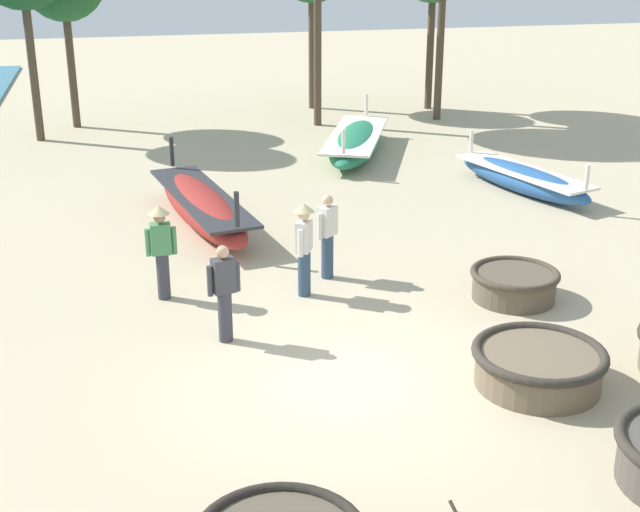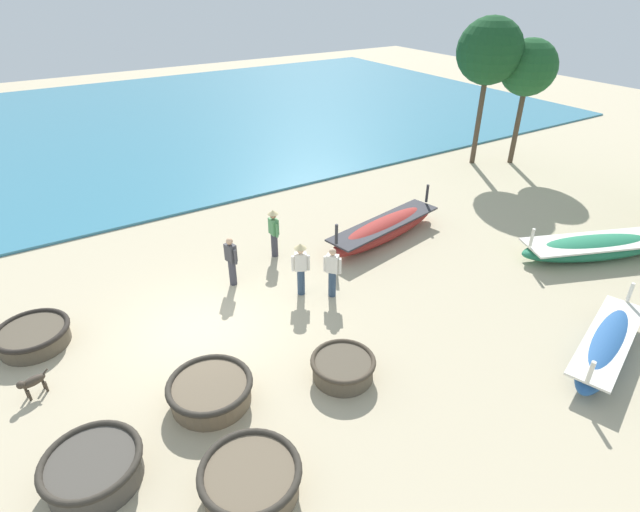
# 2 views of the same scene
# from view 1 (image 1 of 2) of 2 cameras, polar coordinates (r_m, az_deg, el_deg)

# --- Properties ---
(ground_plane) EXTENTS (80.00, 80.00, 0.00)m
(ground_plane) POSITION_cam_1_polar(r_m,az_deg,el_deg) (12.83, 1.80, -7.84)
(ground_plane) COLOR #BCAD8C
(coracle_front_left) EXTENTS (1.53, 1.53, 0.53)m
(coracle_front_left) POSITION_cam_1_polar(r_m,az_deg,el_deg) (15.61, 12.33, -1.72)
(coracle_front_left) COLOR brown
(coracle_front_left) RESTS_ON ground
(coracle_far_left) EXTENTS (1.89, 1.89, 0.57)m
(coracle_far_left) POSITION_cam_1_polar(r_m,az_deg,el_deg) (12.87, 13.81, -6.80)
(coracle_far_left) COLOR brown
(coracle_far_left) RESTS_ON ground
(long_boat_white_hull) EXTENTS (2.21, 4.32, 1.12)m
(long_boat_white_hull) POSITION_cam_1_polar(r_m,az_deg,el_deg) (21.80, 12.87, 4.85)
(long_boat_white_hull) COLOR #285693
(long_boat_white_hull) RESTS_ON ground
(long_boat_blue_hull) EXTENTS (2.01, 5.29, 1.39)m
(long_boat_blue_hull) POSITION_cam_1_polar(r_m,az_deg,el_deg) (19.09, -7.55, 3.15)
(long_boat_blue_hull) COLOR maroon
(long_boat_blue_hull) RESTS_ON ground
(long_boat_ochre_hull) EXTENTS (3.08, 5.21, 1.26)m
(long_boat_ochre_hull) POSITION_cam_1_polar(r_m,az_deg,el_deg) (24.66, 2.30, 7.30)
(long_boat_ochre_hull) COLOR #237551
(long_boat_ochre_hull) RESTS_ON ground
(fisherman_hauling) EXTENTS (0.53, 0.36, 1.67)m
(fisherman_hauling) POSITION_cam_1_polar(r_m,az_deg,el_deg) (15.27, -10.12, 0.63)
(fisherman_hauling) COLOR #383842
(fisherman_hauling) RESTS_ON ground
(fisherman_by_coracle) EXTENTS (0.36, 0.48, 1.67)m
(fisherman_by_coracle) POSITION_cam_1_polar(r_m,az_deg,el_deg) (15.15, -1.03, 0.81)
(fisherman_by_coracle) COLOR #2D425B
(fisherman_by_coracle) RESTS_ON ground
(fisherman_standing_right) EXTENTS (0.52, 0.30, 1.57)m
(fisherman_standing_right) POSITION_cam_1_polar(r_m,az_deg,el_deg) (13.63, -6.15, -2.24)
(fisherman_standing_right) COLOR #383842
(fisherman_standing_right) RESTS_ON ground
(fisherman_with_hat) EXTENTS (0.43, 0.39, 1.57)m
(fisherman_with_hat) POSITION_cam_1_polar(r_m,az_deg,el_deg) (15.96, 0.48, 1.41)
(fisherman_with_hat) COLOR #2D425B
(fisherman_with_hat) RESTS_ON ground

